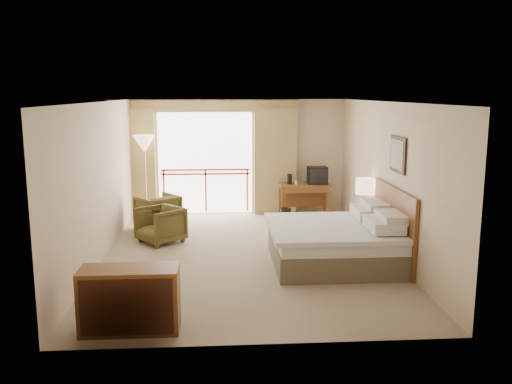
{
  "coord_description": "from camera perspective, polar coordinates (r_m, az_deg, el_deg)",
  "views": [
    {
      "loc": [
        -0.46,
        -9.3,
        2.86
      ],
      "look_at": [
        0.2,
        0.4,
        1.07
      ],
      "focal_mm": 38.0,
      "sensor_mm": 36.0,
      "label": 1
    }
  ],
  "objects": [
    {
      "name": "floor",
      "position": [
        9.74,
        -1.0,
        -6.62
      ],
      "size": [
        7.0,
        7.0,
        0.0
      ],
      "primitive_type": "plane",
      "color": "gray",
      "rests_on": "ground"
    },
    {
      "name": "headboard",
      "position": [
        9.44,
        14.3,
        -3.42
      ],
      "size": [
        0.06,
        2.1,
        1.3
      ],
      "primitive_type": "cube",
      "color": "brown",
      "rests_on": "wall_right"
    },
    {
      "name": "dresser",
      "position": [
        6.84,
        -13.14,
        -10.98
      ],
      "size": [
        1.18,
        0.5,
        0.79
      ],
      "rotation": [
        0.0,
        0.0,
        -0.0
      ],
      "color": "brown",
      "rests_on": "floor"
    },
    {
      "name": "framed_art",
      "position": [
        9.23,
        14.7,
        3.83
      ],
      "size": [
        0.04,
        0.72,
        0.6
      ],
      "color": "black",
      "rests_on": "wall_right"
    },
    {
      "name": "curtain_left",
      "position": [
        12.91,
        -12.72,
        3.04
      ],
      "size": [
        1.0,
        0.26,
        2.5
      ],
      "primitive_type": "cube",
      "color": "#987D4C",
      "rests_on": "wall_back"
    },
    {
      "name": "ceiling",
      "position": [
        9.31,
        -1.05,
        9.47
      ],
      "size": [
        7.0,
        7.0,
        0.0
      ],
      "primitive_type": "plane",
      "rotation": [
        3.14,
        0.0,
        0.0
      ],
      "color": "white",
      "rests_on": "wall_back"
    },
    {
      "name": "desk",
      "position": [
        12.68,
        5.06,
        0.14
      ],
      "size": [
        1.17,
        0.57,
        0.77
      ],
      "rotation": [
        0.0,
        0.0,
        -0.02
      ],
      "color": "brown",
      "rests_on": "floor"
    },
    {
      "name": "nightstand",
      "position": [
        10.76,
        11.34,
        -3.63
      ],
      "size": [
        0.42,
        0.49,
        0.56
      ],
      "primitive_type": "cube",
      "rotation": [
        0.0,
        0.0,
        -0.05
      ],
      "color": "brown",
      "rests_on": "floor"
    },
    {
      "name": "cup",
      "position": [
        12.52,
        4.25,
        1.01
      ],
      "size": [
        0.09,
        0.09,
        0.1
      ],
      "primitive_type": "cylinder",
      "rotation": [
        0.0,
        0.0,
        0.28
      ],
      "color": "white",
      "rests_on": "desk"
    },
    {
      "name": "wall_front",
      "position": [
        6.01,
        0.63,
        -4.11
      ],
      "size": [
        5.0,
        0.0,
        5.0
      ],
      "primitive_type": "plane",
      "rotation": [
        -1.57,
        0.0,
        0.0
      ],
      "color": "beige",
      "rests_on": "ground"
    },
    {
      "name": "tv",
      "position": [
        12.62,
        6.48,
        1.75
      ],
      "size": [
        0.44,
        0.35,
        0.4
      ],
      "rotation": [
        0.0,
        0.0,
        -0.12
      ],
      "color": "black",
      "rests_on": "desk"
    },
    {
      "name": "phone",
      "position": [
        10.53,
        11.35,
        -2.13
      ],
      "size": [
        0.2,
        0.15,
        0.08
      ],
      "primitive_type": "cube",
      "rotation": [
        0.0,
        0.0,
        -0.03
      ],
      "color": "black",
      "rests_on": "nightstand"
    },
    {
      "name": "armchair_far",
      "position": [
        11.79,
        -10.27,
        -3.75
      ],
      "size": [
        1.09,
        1.1,
        0.72
      ],
      "primitive_type": "imported",
      "rotation": [
        0.0,
        0.0,
        -2.52
      ],
      "color": "#413819",
      "rests_on": "floor"
    },
    {
      "name": "valance",
      "position": [
        12.69,
        -5.46,
        9.01
      ],
      "size": [
        4.4,
        0.22,
        0.28
      ],
      "primitive_type": "cube",
      "color": "#987D4C",
      "rests_on": "wall_back"
    },
    {
      "name": "book",
      "position": [
        11.06,
        -10.86,
        -1.59
      ],
      "size": [
        0.21,
        0.24,
        0.02
      ],
      "primitive_type": "imported",
      "rotation": [
        0.0,
        0.0,
        0.41
      ],
      "color": "white",
      "rests_on": "side_table"
    },
    {
      "name": "balcony_railing",
      "position": [
        12.93,
        -5.32,
        1.3
      ],
      "size": [
        2.09,
        0.03,
        1.02
      ],
      "color": "red",
      "rests_on": "wall_back"
    },
    {
      "name": "floor_lamp",
      "position": [
        12.38,
        -11.67,
        4.64
      ],
      "size": [
        0.49,
        0.49,
        1.92
      ],
      "rotation": [
        0.0,
        0.0,
        -0.32
      ],
      "color": "tan",
      "rests_on": "floor"
    },
    {
      "name": "wastebasket",
      "position": [
        12.16,
        3.11,
        -2.43
      ],
      "size": [
        0.27,
        0.27,
        0.3
      ],
      "primitive_type": "cylinder",
      "rotation": [
        0.0,
        0.0,
        -0.15
      ],
      "color": "black",
      "rests_on": "floor"
    },
    {
      "name": "bed",
      "position": [
        9.25,
        8.52,
        -5.23
      ],
      "size": [
        2.13,
        2.06,
        0.97
      ],
      "color": "brown",
      "rests_on": "floor"
    },
    {
      "name": "wall_back",
      "position": [
        12.9,
        -1.8,
        3.73
      ],
      "size": [
        5.0,
        0.0,
        5.0
      ],
      "primitive_type": "plane",
      "rotation": [
        1.57,
        0.0,
        0.0
      ],
      "color": "beige",
      "rests_on": "ground"
    },
    {
      "name": "armchair_near",
      "position": [
        10.68,
        -9.98,
        -5.24
      ],
      "size": [
        1.07,
        1.06,
        0.7
      ],
      "primitive_type": "imported",
      "rotation": [
        0.0,
        0.0,
        -0.87
      ],
      "color": "#413819",
      "rests_on": "floor"
    },
    {
      "name": "wall_right",
      "position": [
        9.87,
        13.63,
        1.36
      ],
      "size": [
        0.0,
        7.0,
        7.0
      ],
      "primitive_type": "plane",
      "rotation": [
        1.57,
        0.0,
        -1.57
      ],
      "color": "beige",
      "rests_on": "ground"
    },
    {
      "name": "side_table",
      "position": [
        11.1,
        -10.82,
        -2.54
      ],
      "size": [
        0.53,
        0.53,
        0.58
      ],
      "rotation": [
        0.0,
        0.0,
        -0.21
      ],
      "color": "black",
      "rests_on": "floor"
    },
    {
      "name": "hvac_vent",
      "position": [
        12.9,
        4.02,
        8.17
      ],
      "size": [
        0.5,
        0.04,
        0.5
      ],
      "primitive_type": "cube",
      "color": "silver",
      "rests_on": "wall_back"
    },
    {
      "name": "wall_left",
      "position": [
        9.64,
        -16.04,
        1.03
      ],
      "size": [
        0.0,
        7.0,
        7.0
      ],
      "primitive_type": "plane",
      "rotation": [
        1.57,
        0.0,
        1.57
      ],
      "color": "beige",
      "rests_on": "ground"
    },
    {
      "name": "coffee_maker",
      "position": [
        12.54,
        3.54,
        1.35
      ],
      "size": [
        0.12,
        0.12,
        0.24
      ],
      "primitive_type": "cylinder",
      "rotation": [
        0.0,
        0.0,
        -0.16
      ],
      "color": "black",
      "rests_on": "desk"
    },
    {
      "name": "curtain_right",
      "position": [
        12.82,
        2.04,
        3.24
      ],
      "size": [
        1.0,
        0.26,
        2.5
      ],
      "primitive_type": "cube",
      "color": "#987D4C",
      "rests_on": "wall_back"
    },
    {
      "name": "table_lamp",
      "position": [
        10.64,
        11.42,
        0.53
      ],
      "size": [
        0.37,
        0.37,
        0.65
      ],
      "rotation": [
        0.0,
        0.0,
        0.36
      ],
      "color": "tan",
      "rests_on": "nightstand"
    },
    {
      "name": "balcony_door",
      "position": [
        12.89,
        -5.35,
        3.02
      ],
      "size": [
        2.4,
        0.0,
        2.4
      ],
      "primitive_type": "plane",
      "rotation": [
        1.57,
        0.0,
        0.0
      ],
      "color": "white",
      "rests_on": "wall_back"
    }
  ]
}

